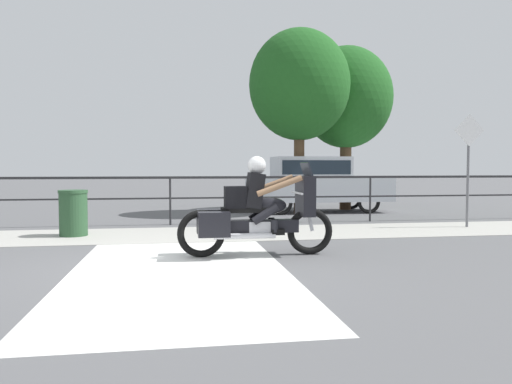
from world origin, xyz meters
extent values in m
plane|color=#565659|center=(0.00, 0.00, 0.00)|extent=(120.00, 120.00, 0.00)
cube|color=#A8A59E|center=(0.00, 3.40, 0.01)|extent=(44.00, 2.40, 0.01)
cube|color=silver|center=(0.18, -0.20, 0.00)|extent=(2.90, 6.00, 0.01)
cube|color=#232326|center=(0.00, 5.18, 1.15)|extent=(36.00, 0.04, 0.06)
cube|color=#232326|center=(0.00, 5.18, 0.65)|extent=(36.00, 0.03, 0.04)
cylinder|color=#232326|center=(0.00, 5.18, 0.59)|extent=(0.05, 0.05, 1.18)
cylinder|color=#232326|center=(5.10, 5.18, 0.59)|extent=(0.05, 0.05, 1.18)
torus|color=black|center=(2.27, 0.69, 0.37)|extent=(0.75, 0.11, 0.75)
torus|color=black|center=(0.52, 0.69, 0.37)|extent=(0.75, 0.11, 0.75)
cube|color=black|center=(1.39, 0.69, 0.47)|extent=(1.32, 0.22, 0.20)
cube|color=silver|center=(1.43, 0.69, 0.42)|extent=(0.34, 0.26, 0.26)
ellipsoid|color=black|center=(1.60, 0.69, 0.80)|extent=(0.54, 0.30, 0.26)
cube|color=black|center=(1.22, 0.69, 0.74)|extent=(0.77, 0.28, 0.08)
cube|color=black|center=(2.19, 0.69, 0.95)|extent=(0.20, 0.58, 0.64)
cube|color=#1E232B|center=(2.21, 0.69, 1.37)|extent=(0.10, 0.49, 0.24)
cylinder|color=silver|center=(2.05, 0.69, 1.00)|extent=(0.04, 0.70, 0.04)
cylinder|color=silver|center=(1.19, 0.53, 0.34)|extent=(0.96, 0.09, 0.09)
cube|color=black|center=(0.70, 0.45, 0.54)|extent=(0.48, 0.28, 0.38)
cube|color=black|center=(0.70, 0.93, 0.54)|extent=(0.48, 0.28, 0.38)
cylinder|color=silver|center=(2.24, 0.69, 0.66)|extent=(0.19, 0.06, 0.57)
cube|color=black|center=(1.36, 0.69, 1.04)|extent=(0.31, 0.36, 0.57)
sphere|color=#8C6647|center=(1.40, 0.69, 1.42)|extent=(0.23, 0.23, 0.23)
sphere|color=silver|center=(1.40, 0.69, 1.44)|extent=(0.29, 0.29, 0.29)
cylinder|color=black|center=(1.51, 0.54, 0.68)|extent=(0.44, 0.13, 0.34)
cylinder|color=black|center=(1.66, 0.54, 0.49)|extent=(0.11, 0.11, 0.19)
cube|color=black|center=(1.71, 0.54, 0.39)|extent=(0.20, 0.10, 0.09)
cylinder|color=black|center=(1.51, 0.84, 0.68)|extent=(0.44, 0.13, 0.34)
cylinder|color=black|center=(1.66, 0.84, 0.49)|extent=(0.11, 0.11, 0.19)
cube|color=black|center=(1.71, 0.84, 0.39)|extent=(0.20, 0.10, 0.09)
cylinder|color=#8C6647|center=(1.70, 0.39, 1.12)|extent=(0.72, 0.09, 0.33)
cylinder|color=#8C6647|center=(1.70, 0.99, 1.12)|extent=(0.72, 0.09, 0.33)
cube|color=black|center=(1.06, 0.69, 0.94)|extent=(0.34, 0.32, 0.34)
cube|color=#B7BCC4|center=(4.53, 7.98, 0.72)|extent=(4.38, 1.67, 0.72)
cube|color=#B7BCC4|center=(4.26, 7.98, 1.40)|extent=(2.28, 1.47, 0.65)
cube|color=#19232D|center=(5.38, 7.98, 1.40)|extent=(0.04, 1.30, 0.52)
cube|color=#19232D|center=(4.26, 7.98, 1.40)|extent=(2.09, 1.51, 0.42)
torus|color=black|center=(5.88, 7.21, 0.36)|extent=(0.71, 0.11, 0.71)
torus|color=black|center=(5.88, 8.75, 0.36)|extent=(0.71, 0.11, 0.71)
torus|color=black|center=(3.17, 7.21, 0.36)|extent=(0.71, 0.11, 0.71)
torus|color=black|center=(3.17, 8.75, 0.36)|extent=(0.71, 0.11, 0.71)
cylinder|color=#284C2D|center=(-1.93, 3.51, 0.44)|extent=(0.55, 0.55, 0.88)
cylinder|color=#284C2D|center=(-1.93, 3.51, 0.91)|extent=(0.58, 0.58, 0.06)
cylinder|color=slate|center=(6.85, 3.62, 1.21)|extent=(0.06, 0.06, 2.42)
cube|color=white|center=(6.85, 3.60, 2.26)|extent=(0.74, 0.02, 0.74)
cylinder|color=brown|center=(5.68, 8.77, 1.22)|extent=(0.38, 0.38, 2.45)
ellipsoid|color=#1E561E|center=(5.68, 8.77, 3.69)|extent=(3.02, 3.02, 3.32)
cylinder|color=brown|center=(3.83, 7.66, 1.31)|extent=(0.32, 0.32, 2.63)
ellipsoid|color=#1E561E|center=(3.83, 7.66, 3.88)|extent=(3.03, 3.03, 3.33)
camera|label=1|loc=(0.14, -7.05, 1.41)|focal=35.00mm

